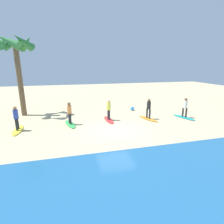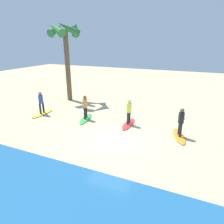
{
  "view_description": "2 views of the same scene",
  "coord_description": "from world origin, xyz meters",
  "px_view_note": "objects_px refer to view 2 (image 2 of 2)",
  "views": [
    {
      "loc": [
        3.14,
        11.08,
        4.41
      ],
      "look_at": [
        0.1,
        -0.63,
        1.16
      ],
      "focal_mm": 28.39,
      "sensor_mm": 36.0,
      "label": 1
    },
    {
      "loc": [
        -3.96,
        9.18,
        5.19
      ],
      "look_at": [
        0.46,
        -0.85,
        1.29
      ],
      "focal_mm": 31.94,
      "sensor_mm": 36.0,
      "label": 2
    }
  ],
  "objects_px": {
    "palm_tree": "(66,37)",
    "surfer_orange": "(181,120)",
    "surfboard_yellow": "(43,114)",
    "surfer_green": "(85,105)",
    "surfboard_red": "(128,124)",
    "surfer_yellow": "(41,101)",
    "surfboard_orange": "(179,136)",
    "surfboard_green": "(86,119)",
    "surfer_red": "(129,110)",
    "beach_ball": "(181,116)"
  },
  "relations": [
    {
      "from": "palm_tree",
      "to": "surfer_orange",
      "type": "bearing_deg",
      "value": 159.2
    },
    {
      "from": "surfboard_yellow",
      "to": "surfer_green",
      "type": "bearing_deg",
      "value": 97.13
    },
    {
      "from": "surfer_orange",
      "to": "surfboard_red",
      "type": "distance_m",
      "value": 3.44
    },
    {
      "from": "surfer_yellow",
      "to": "palm_tree",
      "type": "xyz_separation_m",
      "value": [
        0.39,
        -4.11,
        4.48
      ]
    },
    {
      "from": "surfer_green",
      "to": "surfer_yellow",
      "type": "distance_m",
      "value": 3.55
    },
    {
      "from": "surfboard_orange",
      "to": "surfboard_yellow",
      "type": "distance_m",
      "value": 9.87
    },
    {
      "from": "surfboard_green",
      "to": "surfboard_yellow",
      "type": "distance_m",
      "value": 3.55
    },
    {
      "from": "surfer_red",
      "to": "beach_ball",
      "type": "bearing_deg",
      "value": -139.55
    },
    {
      "from": "surfer_green",
      "to": "palm_tree",
      "type": "distance_m",
      "value": 7.0
    },
    {
      "from": "surfer_red",
      "to": "surfer_green",
      "type": "distance_m",
      "value": 3.1
    },
    {
      "from": "surfer_orange",
      "to": "surfboard_green",
      "type": "xyz_separation_m",
      "value": [
        6.34,
        -0.21,
        -0.99
      ]
    },
    {
      "from": "palm_tree",
      "to": "beach_ball",
      "type": "height_order",
      "value": "palm_tree"
    },
    {
      "from": "surfer_orange",
      "to": "palm_tree",
      "type": "bearing_deg",
      "value": -20.8
    },
    {
      "from": "surfboard_orange",
      "to": "surfer_yellow",
      "type": "relative_size",
      "value": 1.28
    },
    {
      "from": "surfboard_orange",
      "to": "surfboard_red",
      "type": "bearing_deg",
      "value": -116.61
    },
    {
      "from": "surfer_green",
      "to": "beach_ball",
      "type": "bearing_deg",
      "value": -154.72
    },
    {
      "from": "surfer_green",
      "to": "surfer_yellow",
      "type": "xyz_separation_m",
      "value": [
        3.53,
        0.42,
        0.0
      ]
    },
    {
      "from": "surfer_red",
      "to": "surfer_yellow",
      "type": "relative_size",
      "value": 1.0
    },
    {
      "from": "surfboard_red",
      "to": "surfer_yellow",
      "type": "height_order",
      "value": "surfer_yellow"
    },
    {
      "from": "surfboard_orange",
      "to": "surfer_red",
      "type": "relative_size",
      "value": 1.28
    },
    {
      "from": "surfboard_red",
      "to": "palm_tree",
      "type": "xyz_separation_m",
      "value": [
        7.0,
        -3.39,
        5.47
      ]
    },
    {
      "from": "surfer_orange",
      "to": "surfboard_orange",
      "type": "bearing_deg",
      "value": 26.57
    },
    {
      "from": "beach_ball",
      "to": "surfboard_yellow",
      "type": "bearing_deg",
      "value": 18.96
    },
    {
      "from": "surfer_red",
      "to": "surfboard_red",
      "type": "bearing_deg",
      "value": -90.0
    },
    {
      "from": "surfboard_orange",
      "to": "surfboard_red",
      "type": "relative_size",
      "value": 1.0
    },
    {
      "from": "surfboard_orange",
      "to": "surfboard_green",
      "type": "distance_m",
      "value": 6.34
    },
    {
      "from": "surfer_orange",
      "to": "beach_ball",
      "type": "xyz_separation_m",
      "value": [
        0.22,
        -3.1,
        -0.85
      ]
    },
    {
      "from": "surfboard_orange",
      "to": "beach_ball",
      "type": "bearing_deg",
      "value": 166.36
    },
    {
      "from": "surfer_orange",
      "to": "surfer_yellow",
      "type": "height_order",
      "value": "same"
    },
    {
      "from": "surfboard_red",
      "to": "palm_tree",
      "type": "relative_size",
      "value": 0.31
    },
    {
      "from": "surfer_yellow",
      "to": "surfboard_yellow",
      "type": "bearing_deg",
      "value": 0.0
    },
    {
      "from": "surfer_red",
      "to": "palm_tree",
      "type": "xyz_separation_m",
      "value": [
        7.0,
        -3.39,
        4.48
      ]
    },
    {
      "from": "surfboard_red",
      "to": "surfboard_green",
      "type": "relative_size",
      "value": 1.0
    },
    {
      "from": "surfboard_orange",
      "to": "palm_tree",
      "type": "bearing_deg",
      "value": -128.54
    },
    {
      "from": "palm_tree",
      "to": "surfboard_yellow",
      "type": "bearing_deg",
      "value": 95.41
    },
    {
      "from": "surfer_red",
      "to": "surfer_yellow",
      "type": "height_order",
      "value": "same"
    },
    {
      "from": "beach_ball",
      "to": "surfer_green",
      "type": "bearing_deg",
      "value": 25.28
    },
    {
      "from": "beach_ball",
      "to": "surfboard_red",
      "type": "bearing_deg",
      "value": 40.45
    },
    {
      "from": "surfer_red",
      "to": "beach_ball",
      "type": "height_order",
      "value": "surfer_red"
    },
    {
      "from": "surfboard_yellow",
      "to": "palm_tree",
      "type": "height_order",
      "value": "palm_tree"
    },
    {
      "from": "surfer_orange",
      "to": "beach_ball",
      "type": "height_order",
      "value": "surfer_orange"
    },
    {
      "from": "surfboard_yellow",
      "to": "palm_tree",
      "type": "distance_m",
      "value": 6.85
    },
    {
      "from": "surfboard_orange",
      "to": "palm_tree",
      "type": "height_order",
      "value": "palm_tree"
    },
    {
      "from": "surfboard_red",
      "to": "palm_tree",
      "type": "distance_m",
      "value": 9.51
    },
    {
      "from": "surfboard_orange",
      "to": "surfer_yellow",
      "type": "height_order",
      "value": "surfer_yellow"
    },
    {
      "from": "surfboard_yellow",
      "to": "beach_ball",
      "type": "height_order",
      "value": "beach_ball"
    },
    {
      "from": "surfboard_orange",
      "to": "surfer_yellow",
      "type": "bearing_deg",
      "value": -106.48
    },
    {
      "from": "surfer_orange",
      "to": "palm_tree",
      "type": "relative_size",
      "value": 0.24
    },
    {
      "from": "surfer_orange",
      "to": "beach_ball",
      "type": "relative_size",
      "value": 4.29
    },
    {
      "from": "surfer_orange",
      "to": "surfer_green",
      "type": "relative_size",
      "value": 1.0
    }
  ]
}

